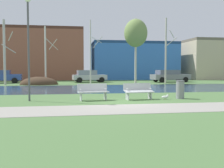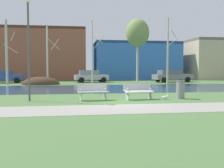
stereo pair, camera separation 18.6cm
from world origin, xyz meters
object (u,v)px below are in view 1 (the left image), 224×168
bench_right (138,91)px  trash_bin (180,89)px  bench_left (93,91)px  streetlamp (28,31)px  parked_hatch_third_grey (170,76)px  parked_sedan_second_silver (89,76)px  parked_van_nearest_blue (2,76)px  seagull (165,97)px

bench_right → trash_bin: bearing=0.2°
bench_left → trash_bin: size_ratio=1.65×
streetlamp → parked_hatch_third_grey: (14.21, 16.84, -2.77)m
streetlamp → parked_sedan_second_silver: size_ratio=1.27×
bench_left → parked_van_nearest_blue: parked_van_nearest_blue is taller
bench_right → bench_left: bearing=180.0°
trash_bin → parked_hatch_third_grey: size_ratio=0.21×
bench_right → parked_van_nearest_blue: bearing=122.2°
parked_van_nearest_blue → parked_sedan_second_silver: 9.94m
bench_left → bench_right: 2.46m
bench_left → seagull: bearing=-3.0°
bench_left → bench_right: same height
bench_left → parked_hatch_third_grey: size_ratio=0.34×
trash_bin → parked_sedan_second_silver: size_ratio=0.24×
parked_van_nearest_blue → seagull: bearing=-55.0°
bench_right → streetlamp: streetlamp is taller
streetlamp → parked_van_nearest_blue: bearing=107.5°
bench_left → bench_right: (2.46, 0.00, 0.00)m
seagull → parked_van_nearest_blue: size_ratio=0.10×
bench_right → parked_hatch_third_grey: (8.50, 17.05, 0.32)m
bench_left → parked_sedan_second_silver: parked_sedan_second_silver is taller
bench_right → parked_van_nearest_blue: 21.27m
seagull → parked_van_nearest_blue: bearing=125.0°
trash_bin → parked_sedan_second_silver: parked_sedan_second_silver is taller
seagull → parked_hatch_third_grey: parked_hatch_third_grey is taller
seagull → streetlamp: bearing=176.7°
seagull → parked_sedan_second_silver: bearing=98.8°
bench_left → trash_bin: (4.84, 0.01, 0.05)m
parked_van_nearest_blue → parked_sedan_second_silver: bearing=0.6°
streetlamp → bench_right: bearing=-2.1°
seagull → parked_sedan_second_silver: parked_sedan_second_silver is taller
bench_right → parked_hatch_third_grey: size_ratio=0.34×
seagull → parked_sedan_second_silver: size_ratio=0.10×
parked_sedan_second_silver → parked_hatch_third_grey: size_ratio=0.86×
bench_right → seagull: (1.44, -0.21, -0.34)m
trash_bin → seagull: (-0.94, -0.21, -0.39)m
bench_left → streetlamp: streetlamp is taller
bench_right → seagull: 1.49m
bench_left → parked_van_nearest_blue: size_ratio=0.39×
streetlamp → parked_van_nearest_blue: streetlamp is taller
bench_left → parked_sedan_second_silver: size_ratio=0.40×
trash_bin → parked_hatch_third_grey: bearing=70.2°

